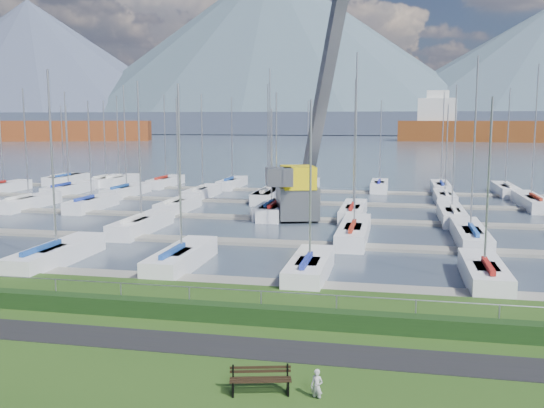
# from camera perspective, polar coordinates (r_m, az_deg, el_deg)

# --- Properties ---
(path) EXTENTS (160.00, 2.00, 0.04)m
(path) POSITION_cam_1_polar(r_m,az_deg,el_deg) (22.45, -7.87, -12.86)
(path) COLOR black
(path) RESTS_ON grass
(water) EXTENTS (800.00, 540.00, 0.20)m
(water) POSITION_cam_1_polar(r_m,az_deg,el_deg) (282.98, 10.14, 6.14)
(water) COLOR #3A4656
(hedge) EXTENTS (80.00, 0.70, 0.70)m
(hedge) POSITION_cam_1_polar(r_m,az_deg,el_deg) (24.66, -5.85, -10.05)
(hedge) COLOR #193212
(hedge) RESTS_ON grass
(fence) EXTENTS (80.00, 0.04, 0.04)m
(fence) POSITION_cam_1_polar(r_m,az_deg,el_deg) (24.78, -5.60, -7.91)
(fence) COLOR #92939A
(fence) RESTS_ON grass
(foothill) EXTENTS (900.00, 80.00, 12.00)m
(foothill) POSITION_cam_1_polar(r_m,az_deg,el_deg) (352.84, 10.46, 7.51)
(foothill) COLOR #3F485C
(foothill) RESTS_ON water
(mountains) EXTENTS (1190.00, 360.00, 115.00)m
(mountains) POSITION_cam_1_polar(r_m,az_deg,el_deg) (429.14, 11.82, 12.97)
(mountains) COLOR #3A4A55
(mountains) RESTS_ON water
(docks) EXTENTS (90.00, 41.60, 0.25)m
(docks) POSITION_cam_1_polar(r_m,az_deg,el_deg) (49.95, 3.21, -1.48)
(docks) COLOR slate
(docks) RESTS_ON water
(bench_right) EXTENTS (1.85, 0.84, 0.85)m
(bench_right) POSITION_cam_1_polar(r_m,az_deg,el_deg) (18.40, -1.10, -16.23)
(bench_right) COLOR black
(bench_right) RESTS_ON grass
(person) EXTENTS (0.43, 0.36, 1.02)m
(person) POSITION_cam_1_polar(r_m,az_deg,el_deg) (18.13, 4.24, -16.33)
(person) COLOR #ACABB1
(person) RESTS_ON grass
(crane) EXTENTS (7.25, 13.07, 22.35)m
(crane) POSITION_cam_1_polar(r_m,az_deg,el_deg) (50.43, 3.21, 4.95)
(crane) COLOR slate
(crane) RESTS_ON water
(cargo_ship_west) EXTENTS (83.32, 42.89, 21.50)m
(cargo_ship_west) POSITION_cam_1_polar(r_m,az_deg,el_deg) (256.26, -21.62, 6.46)
(cargo_ship_west) COLOR brown
(cargo_ship_west) RESTS_ON water
(cargo_ship_mid) EXTENTS (95.07, 28.33, 21.50)m
(cargo_ship_mid) POSITION_cam_1_polar(r_m,az_deg,el_deg) (245.66, 21.92, 6.37)
(cargo_ship_mid) COLOR brown
(cargo_ship_mid) RESTS_ON water
(sailboat_fleet) EXTENTS (75.63, 49.75, 13.62)m
(sailboat_fleet) POSITION_cam_1_polar(r_m,az_deg,el_deg) (53.55, 0.90, 5.21)
(sailboat_fleet) COLOR silver
(sailboat_fleet) RESTS_ON water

